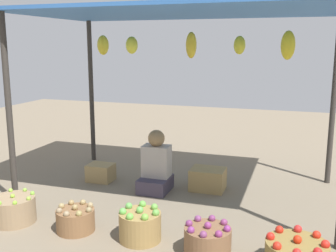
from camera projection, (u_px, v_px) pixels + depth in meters
The scene contains 9 objects.
ground_plane at pixel (182, 192), 5.09m from camera, with size 14.00×14.00×0.00m, color #7C6D58.
market_stall_structure at pixel (183, 24), 4.69m from camera, with size 3.81×2.19×2.21m.
vendor_person at pixel (156, 168), 5.08m from camera, with size 0.36×0.44×0.78m.
basket_limes at pixel (14, 209), 4.20m from camera, with size 0.45×0.45×0.31m.
basket_potatoes at pixel (76, 219), 4.00m from camera, with size 0.38×0.38×0.28m.
basket_green_apples at pixel (140, 225), 3.81m from camera, with size 0.40×0.40×0.33m.
basket_purple_onions at pixel (208, 240), 3.55m from camera, with size 0.42×0.42×0.30m.
wooden_crate_near_vendor at pixel (208, 179), 5.14m from camera, with size 0.43×0.34×0.27m, color #9A804E.
wooden_crate_stacked_rear at pixel (101, 172), 5.48m from camera, with size 0.33×0.28×0.23m, color #A18756.
Camera 1 is at (1.35, -4.64, 1.82)m, focal length 43.25 mm.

